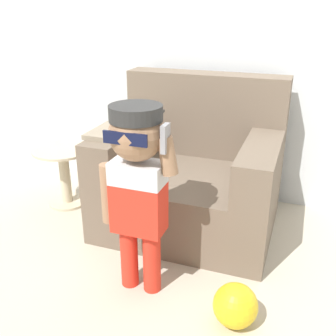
{
  "coord_description": "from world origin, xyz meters",
  "views": [
    {
      "loc": [
        0.44,
        -2.2,
        1.43
      ],
      "look_at": [
        -0.27,
        -0.26,
        0.56
      ],
      "focal_mm": 42.0,
      "sensor_mm": 36.0,
      "label": 1
    }
  ],
  "objects_px": {
    "side_table": "(64,171)",
    "toy_ball": "(235,305)",
    "person_child": "(137,173)",
    "armchair": "(192,175)"
  },
  "relations": [
    {
      "from": "side_table",
      "to": "person_child",
      "type": "bearing_deg",
      "value": -37.09
    },
    {
      "from": "armchair",
      "to": "toy_ball",
      "type": "bearing_deg",
      "value": -61.23
    },
    {
      "from": "person_child",
      "to": "toy_ball",
      "type": "relative_size",
      "value": 4.67
    },
    {
      "from": "armchair",
      "to": "person_child",
      "type": "bearing_deg",
      "value": -93.83
    },
    {
      "from": "armchair",
      "to": "toy_ball",
      "type": "distance_m",
      "value": 1.03
    },
    {
      "from": "armchair",
      "to": "person_child",
      "type": "height_order",
      "value": "person_child"
    },
    {
      "from": "armchair",
      "to": "person_child",
      "type": "distance_m",
      "value": 0.84
    },
    {
      "from": "side_table",
      "to": "toy_ball",
      "type": "xyz_separation_m",
      "value": [
        1.46,
        -0.8,
        -0.16
      ]
    },
    {
      "from": "armchair",
      "to": "side_table",
      "type": "distance_m",
      "value": 0.98
    },
    {
      "from": "person_child",
      "to": "side_table",
      "type": "height_order",
      "value": "person_child"
    }
  ]
}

